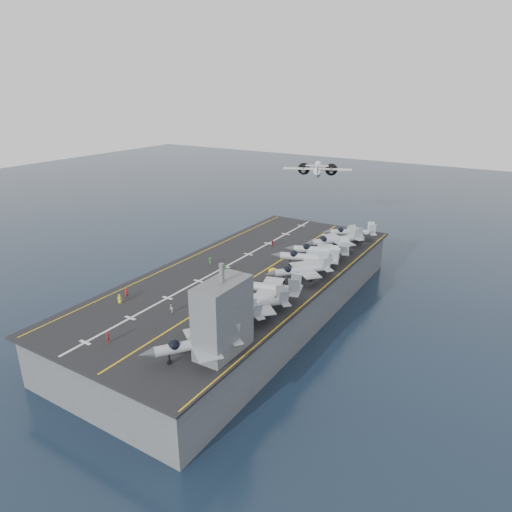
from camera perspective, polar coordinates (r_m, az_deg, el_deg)
The scene contains 28 objects.
ground at distance 108.68m, azimuth -1.12°, elevation -7.07°, with size 500.00×500.00×0.00m, color #142135.
hull at distance 106.48m, azimuth -1.14°, elevation -4.68°, with size 36.00×90.00×10.00m, color #56595E.
flight_deck at distance 104.39m, azimuth -1.16°, elevation -2.09°, with size 38.00×92.00×0.40m, color black.
foul_line at distance 102.82m, azimuth 0.25°, elevation -2.31°, with size 0.35×90.00×0.02m, color gold.
landing_centerline at distance 107.46m, azimuth -3.85°, elevation -1.33°, with size 0.50×90.00×0.02m, color silver.
deck_edge_port at distance 113.83m, azimuth -8.36°, elevation -0.25°, with size 0.25×90.00×0.02m, color gold.
deck_edge_stbd at distance 96.31m, azimuth 8.15°, elevation -4.16°, with size 0.25×90.00×0.02m, color gold.
island_superstructure at distance 70.96m, azimuth -4.19°, elevation -6.62°, with size 5.00×10.00×15.00m, color #56595E, non-canonical shape.
fighter_jet_0 at distance 71.90m, azimuth -7.43°, elevation -10.72°, with size 17.67×18.79×5.43m, color #8D939C, non-canonical shape.
fighter_jet_1 at distance 79.03m, azimuth -3.24°, elevation -7.88°, with size 14.49×15.80×4.56m, color gray, non-canonical shape.
fighter_jet_2 at distance 83.90m, azimuth 0.02°, elevation -5.96°, with size 16.39×16.67×4.87m, color #9BA4AB, non-canonical shape.
fighter_jet_3 at distance 89.84m, azimuth 1.14°, elevation -3.82°, with size 18.86×15.20×5.70m, color #999FA8, non-canonical shape.
fighter_jet_4 at distance 99.21m, azimuth 5.73°, elevation -1.68°, with size 17.34×17.87×5.20m, color #989FA9, non-canonical shape.
fighter_jet_5 at distance 106.19m, azimuth 6.63°, elevation -0.11°, with size 18.44×15.07×5.53m, color gray, non-canonical shape.
fighter_jet_6 at distance 111.63m, azimuth 8.10°, elevation 0.82°, with size 18.34×15.39×5.42m, color #9CA5AC, non-canonical shape.
fighter_jet_7 at distance 119.28m, azimuth 9.89°, elevation 2.06°, with size 18.46×19.60×5.67m, color #9FA8B1, non-canonical shape.
fighter_jet_8 at distance 127.86m, azimuth 11.95°, elevation 3.00°, with size 17.19×15.31×4.98m, color gray, non-canonical shape.
tow_cart_a at distance 89.00m, azimuth -4.18°, elevation -5.73°, with size 2.29×1.89×1.18m, color gold, non-canonical shape.
tow_cart_b at distance 102.32m, azimuth 2.29°, elevation -2.06°, with size 2.48×1.96×1.30m, color yellow, non-canonical shape.
tow_cart_c at distance 119.93m, azimuth 6.72°, elevation 1.19°, with size 2.10×1.59×1.14m, color gold, non-canonical shape.
crew_0 at distance 93.05m, azimuth -16.69°, elevation -5.13°, with size 1.37×1.26×1.90m, color yellow.
crew_1 at distance 95.04m, azimuth -15.90°, elevation -4.46°, with size 1.39×1.44×2.01m, color #B21919.
crew_2 at distance 104.18m, azimuth -3.93°, elevation -1.55°, with size 1.25×1.20×1.74m, color #2E8833.
crew_3 at distance 108.72m, azimuth -5.75°, elevation -0.64°, with size 1.26×1.26×1.78m, color #248526.
crew_4 at distance 121.00m, azimuth 2.06°, elevation 1.68°, with size 1.24×0.93×1.89m, color maroon.
crew_6 at distance 80.14m, azimuth -18.03°, elevation -9.59°, with size 1.29×1.40×1.94m, color #B21919.
crew_7 at distance 87.03m, azimuth -10.56°, elevation -6.49°, with size 1.11×1.20×1.67m, color silver.
transport_plane at distance 160.83m, azimuth 7.66°, elevation 10.26°, with size 27.61×23.65×5.50m, color silver, non-canonical shape.
Camera 1 is at (52.61, -80.92, 49.97)m, focal length 32.00 mm.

